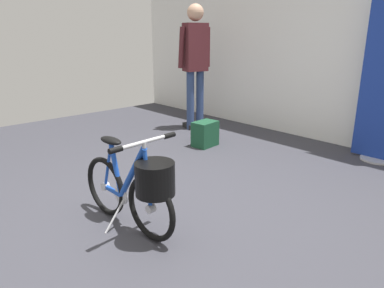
% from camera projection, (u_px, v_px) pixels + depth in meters
% --- Properties ---
extents(ground_plane, '(7.98, 7.98, 0.00)m').
position_uv_depth(ground_plane, '(180.00, 221.00, 2.70)').
color(ground_plane, '#38383F').
extents(back_wall, '(7.98, 0.10, 2.72)m').
position_uv_depth(back_wall, '(363.00, 33.00, 4.11)').
color(back_wall, white).
rests_on(back_wall, ground_plane).
extents(folding_bike_foreground, '(1.00, 0.53, 0.72)m').
position_uv_depth(folding_bike_foreground, '(137.00, 186.00, 2.45)').
color(folding_bike_foreground, black).
rests_on(folding_bike_foreground, ground_plane).
extents(visitor_near_wall, '(0.33, 0.52, 1.75)m').
position_uv_depth(visitor_near_wall, '(195.00, 59.00, 5.04)').
color(visitor_near_wall, navy).
rests_on(visitor_near_wall, ground_plane).
extents(backpack_on_floor, '(0.27, 0.32, 0.31)m').
position_uv_depth(backpack_on_floor, '(205.00, 134.00, 4.47)').
color(backpack_on_floor, '#19472D').
rests_on(backpack_on_floor, ground_plane).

